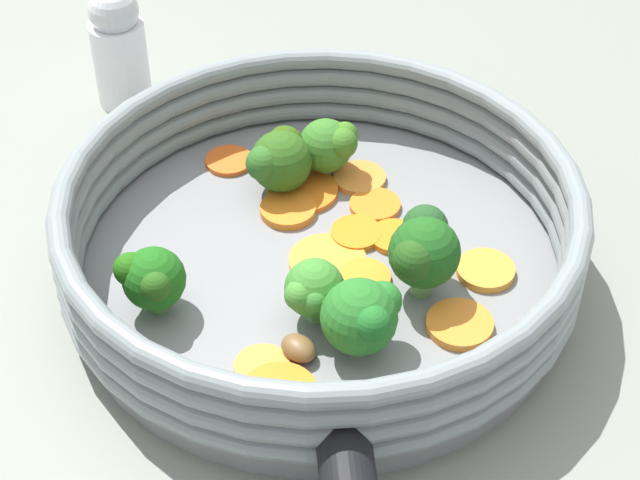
% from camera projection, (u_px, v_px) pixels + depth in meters
% --- Properties ---
extents(ground_plane, '(4.00, 4.00, 0.00)m').
position_uv_depth(ground_plane, '(320.00, 280.00, 0.65)').
color(ground_plane, gray).
extents(skillet, '(0.29, 0.29, 0.02)m').
position_uv_depth(skillet, '(320.00, 269.00, 0.64)').
color(skillet, gray).
rests_on(skillet, ground_plane).
extents(skillet_rim_wall, '(0.31, 0.31, 0.05)m').
position_uv_depth(skillet_rim_wall, '(320.00, 224.00, 0.62)').
color(skillet_rim_wall, gray).
rests_on(skillet_rim_wall, skillet).
extents(skillet_rivet_left, '(0.01, 0.01, 0.01)m').
position_uv_depth(skillet_rivet_left, '(291.00, 443.00, 0.53)').
color(skillet_rivet_left, gray).
rests_on(skillet_rivet_left, skillet).
extents(skillet_rivet_right, '(0.01, 0.01, 0.01)m').
position_uv_depth(skillet_rivet_right, '(392.00, 437.00, 0.53)').
color(skillet_rivet_right, gray).
rests_on(skillet_rivet_right, skillet).
extents(carrot_slice_0, '(0.05, 0.05, 0.00)m').
position_uv_depth(carrot_slice_0, '(332.00, 256.00, 0.64)').
color(carrot_slice_0, orange).
rests_on(carrot_slice_0, skillet).
extents(carrot_slice_1, '(0.04, 0.04, 0.00)m').
position_uv_depth(carrot_slice_1, '(356.00, 233.00, 0.65)').
color(carrot_slice_1, orange).
rests_on(carrot_slice_1, skillet).
extents(carrot_slice_2, '(0.05, 0.05, 0.00)m').
position_uv_depth(carrot_slice_2, '(486.00, 270.00, 0.63)').
color(carrot_slice_2, orange).
rests_on(carrot_slice_2, skillet).
extents(carrot_slice_3, '(0.05, 0.05, 0.00)m').
position_uv_depth(carrot_slice_3, '(279.00, 393.00, 0.56)').
color(carrot_slice_3, orange).
rests_on(carrot_slice_3, skillet).
extents(carrot_slice_4, '(0.05, 0.05, 0.00)m').
position_uv_depth(carrot_slice_4, '(360.00, 178.00, 0.69)').
color(carrot_slice_4, orange).
rests_on(carrot_slice_4, skillet).
extents(carrot_slice_5, '(0.04, 0.04, 0.00)m').
position_uv_depth(carrot_slice_5, '(262.00, 366.00, 0.57)').
color(carrot_slice_5, orange).
rests_on(carrot_slice_5, skillet).
extents(carrot_slice_6, '(0.04, 0.04, 0.00)m').
position_uv_depth(carrot_slice_6, '(377.00, 206.00, 0.67)').
color(carrot_slice_6, orange).
rests_on(carrot_slice_6, skillet).
extents(carrot_slice_7, '(0.03, 0.03, 0.00)m').
position_uv_depth(carrot_slice_7, '(394.00, 237.00, 0.65)').
color(carrot_slice_7, orange).
rests_on(carrot_slice_7, skillet).
extents(carrot_slice_8, '(0.04, 0.04, 0.00)m').
position_uv_depth(carrot_slice_8, '(355.00, 297.00, 0.61)').
color(carrot_slice_8, orange).
rests_on(carrot_slice_8, skillet).
extents(carrot_slice_9, '(0.04, 0.04, 0.00)m').
position_uv_depth(carrot_slice_9, '(365.00, 277.00, 0.62)').
color(carrot_slice_9, orange).
rests_on(carrot_slice_9, skillet).
extents(carrot_slice_10, '(0.05, 0.05, 0.01)m').
position_uv_depth(carrot_slice_10, '(288.00, 210.00, 0.67)').
color(carrot_slice_10, orange).
rests_on(carrot_slice_10, skillet).
extents(carrot_slice_11, '(0.04, 0.04, 0.01)m').
position_uv_depth(carrot_slice_11, '(461.00, 323.00, 0.59)').
color(carrot_slice_11, orange).
rests_on(carrot_slice_11, skillet).
extents(carrot_slice_12, '(0.06, 0.06, 0.00)m').
position_uv_depth(carrot_slice_12, '(303.00, 190.00, 0.68)').
color(carrot_slice_12, orange).
rests_on(carrot_slice_12, skillet).
extents(carrot_slice_13, '(0.04, 0.04, 0.00)m').
position_uv_depth(carrot_slice_13, '(229.00, 161.00, 0.71)').
color(carrot_slice_13, orange).
rests_on(carrot_slice_13, skillet).
extents(broccoli_floret_0, '(0.04, 0.04, 0.04)m').
position_uv_depth(broccoli_floret_0, '(151.00, 279.00, 0.59)').
color(broccoli_floret_0, '#5D9146').
rests_on(broccoli_floret_0, skillet).
extents(broccoli_floret_1, '(0.05, 0.04, 0.05)m').
position_uv_depth(broccoli_floret_1, '(423.00, 250.00, 0.60)').
color(broccoli_floret_1, '#6C9954').
rests_on(broccoli_floret_1, skillet).
extents(broccoli_floret_2, '(0.05, 0.04, 0.04)m').
position_uv_depth(broccoli_floret_2, '(279.00, 159.00, 0.67)').
color(broccoli_floret_2, '#8DB467').
rests_on(broccoli_floret_2, skillet).
extents(broccoli_floret_3, '(0.03, 0.04, 0.04)m').
position_uv_depth(broccoli_floret_3, '(329.00, 145.00, 0.68)').
color(broccoli_floret_3, '#80AD68').
rests_on(broccoli_floret_3, skillet).
extents(broccoli_floret_4, '(0.04, 0.03, 0.04)m').
position_uv_depth(broccoli_floret_4, '(313.00, 291.00, 0.58)').
color(broccoli_floret_4, '#6BA759').
rests_on(broccoli_floret_4, skillet).
extents(broccoli_floret_5, '(0.05, 0.04, 0.05)m').
position_uv_depth(broccoli_floret_5, '(363.00, 316.00, 0.56)').
color(broccoli_floret_5, '#63884D').
rests_on(broccoli_floret_5, skillet).
extents(mushroom_piece_0, '(0.04, 0.04, 0.01)m').
position_uv_depth(mushroom_piece_0, '(283.00, 158.00, 0.70)').
color(mushroom_piece_0, olive).
rests_on(mushroom_piece_0, skillet).
extents(mushroom_piece_1, '(0.02, 0.02, 0.01)m').
position_uv_depth(mushroom_piece_1, '(298.00, 348.00, 0.57)').
color(mushroom_piece_1, brown).
rests_on(mushroom_piece_1, skillet).
extents(salt_shaker, '(0.04, 0.04, 0.09)m').
position_uv_depth(salt_shaker, '(119.00, 47.00, 0.76)').
color(salt_shaker, white).
rests_on(salt_shaker, ground_plane).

